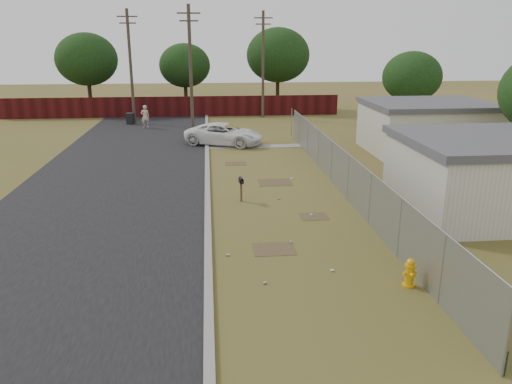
{
  "coord_description": "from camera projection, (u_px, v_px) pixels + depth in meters",
  "views": [
    {
      "loc": [
        -2.87,
        -20.3,
        6.79
      ],
      "look_at": [
        -1.11,
        -2.01,
        1.1
      ],
      "focal_mm": 35.0,
      "sensor_mm": 36.0,
      "label": 1
    }
  ],
  "objects": [
    {
      "name": "mailbox",
      "position": [
        241.0,
        183.0,
        21.39
      ],
      "size": [
        0.21,
        0.47,
        1.07
      ],
      "color": "brown",
      "rests_on": "ground"
    },
    {
      "name": "scattered_litter",
      "position": [
        286.0,
        228.0,
        18.53
      ],
      "size": [
        3.7,
        11.05,
        0.07
      ],
      "color": "white",
      "rests_on": "ground"
    },
    {
      "name": "chainlink_fence",
      "position": [
        342.0,
        176.0,
        22.6
      ],
      "size": [
        0.1,
        27.06,
        2.02
      ],
      "color": "gray",
      "rests_on": "ground"
    },
    {
      "name": "fire_hydrant",
      "position": [
        410.0,
        273.0,
        14.14
      ],
      "size": [
        0.42,
        0.43,
        0.88
      ],
      "color": "#DB9C0B",
      "rests_on": "ground"
    },
    {
      "name": "pickup_truck",
      "position": [
        224.0,
        134.0,
        32.92
      ],
      "size": [
        5.62,
        4.1,
        1.42
      ],
      "primitive_type": "imported",
      "rotation": [
        0.0,
        0.0,
        1.19
      ],
      "color": "white",
      "rests_on": "ground"
    },
    {
      "name": "privacy_fence",
      "position": [
        173.0,
        107.0,
        44.53
      ],
      "size": [
        30.0,
        0.12,
        1.8
      ],
      "primitive_type": "cube",
      "color": "#400D0F",
      "rests_on": "ground"
    },
    {
      "name": "horizon_trees",
      "position": [
        250.0,
        64.0,
        42.68
      ],
      "size": [
        33.32,
        31.94,
        7.78
      ],
      "color": "#302315",
      "rests_on": "ground"
    },
    {
      "name": "houses",
      "position": [
        461.0,
        147.0,
        24.98
      ],
      "size": [
        9.3,
        17.24,
        3.1
      ],
      "color": "beige",
      "rests_on": "ground"
    },
    {
      "name": "pedestrian",
      "position": [
        145.0,
        117.0,
        38.93
      ],
      "size": [
        0.72,
        0.53,
        1.8
      ],
      "primitive_type": "imported",
      "rotation": [
        0.0,
        0.0,
        3.31
      ],
      "color": "#CAB094",
      "rests_on": "ground"
    },
    {
      "name": "ground",
      "position": [
        277.0,
        202.0,
        21.57
      ],
      "size": [
        120.0,
        120.0,
        0.0
      ],
      "primitive_type": "plane",
      "color": "brown",
      "rests_on": "ground"
    },
    {
      "name": "street",
      "position": [
        141.0,
        161.0,
        28.6
      ],
      "size": [
        15.1,
        60.0,
        0.12
      ],
      "color": "black",
      "rests_on": "ground"
    },
    {
      "name": "utility_poles",
      "position": [
        197.0,
        65.0,
        39.5
      ],
      "size": [
        12.6,
        8.24,
        9.0
      ],
      "color": "#4B3E32",
      "rests_on": "ground"
    },
    {
      "name": "trash_bin",
      "position": [
        130.0,
        118.0,
        40.82
      ],
      "size": [
        0.68,
        0.74,
        0.92
      ],
      "color": "black",
      "rests_on": "ground"
    }
  ]
}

